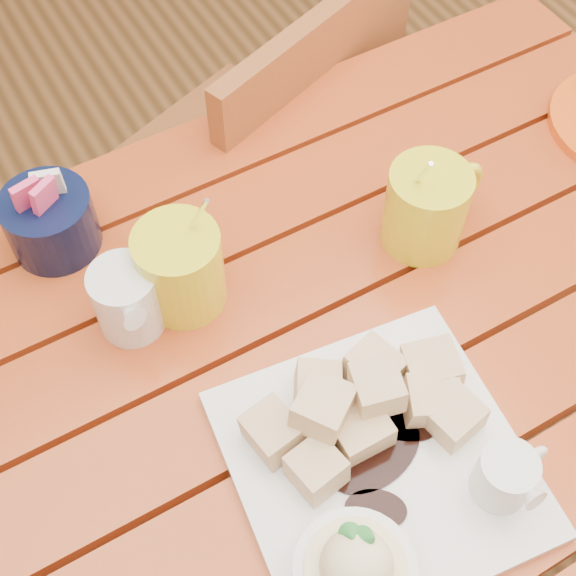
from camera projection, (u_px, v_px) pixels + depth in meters
ground at (306, 562)px, 1.47m from camera, size 5.00×5.00×0.00m
table at (316, 411)px, 0.93m from camera, size 1.20×0.79×0.75m
dessert_plate at (377, 477)px, 0.74m from camera, size 0.30×0.30×0.11m
coffee_mug_left at (178, 270)px, 0.85m from camera, size 0.13×0.09×0.16m
coffee_mug_right at (428, 206)px, 0.90m from camera, size 0.13×0.09×0.16m
cream_pitcher at (129, 298)px, 0.84m from camera, size 0.10×0.09×0.09m
sugar_caddy at (50, 221)px, 0.90m from camera, size 0.10×0.10×0.11m
chair_far at (266, 171)px, 1.37m from camera, size 0.51×0.51×0.84m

